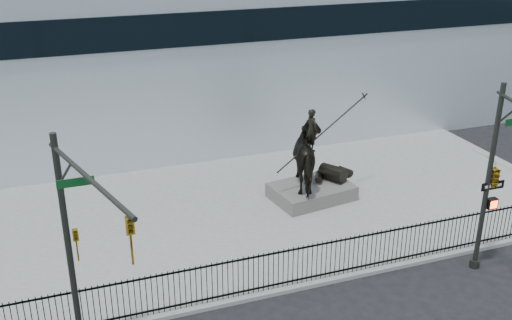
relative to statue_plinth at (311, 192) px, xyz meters
name	(u,v)px	position (x,y,z in m)	size (l,w,h in m)	color
ground	(303,310)	(-3.64, -7.21, -0.48)	(120.00, 120.00, 0.00)	black
plaza	(236,214)	(-3.64, -0.21, -0.40)	(30.00, 12.00, 0.15)	gray
building	(167,51)	(-3.64, 12.79, 4.02)	(44.00, 14.00, 9.00)	silver
picket_fence	(289,267)	(-3.64, -5.96, 0.43)	(22.10, 0.10, 1.50)	black
statue_plinth	(311,192)	(0.00, 0.00, 0.00)	(3.47, 2.38, 0.65)	#514E4A
equestrian_statue	(314,157)	(0.07, 0.01, 1.69)	(4.41, 3.06, 3.77)	black
traffic_signal_left	(79,250)	(-10.39, -7.83, 3.56)	(1.52, 4.84, 7.00)	#242722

